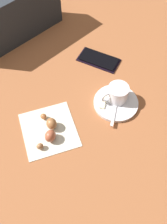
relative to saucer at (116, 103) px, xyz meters
The scene contains 9 objects.
ground_plane 0.13m from the saucer, 166.35° to the right, with size 1.80×1.80×0.00m, color #9A5833.
saucer is the anchor object (origin of this frame).
espresso_cup 0.04m from the saucer, 75.47° to the left, with size 0.09×0.07×0.05m.
teaspoon 0.01m from the saucer, 103.01° to the right, with size 0.05×0.13×0.01m.
sugar_packet 0.04m from the saucer, 167.41° to the left, with size 0.07×0.02×0.01m, color beige.
napkin 0.23m from the saucer, 160.48° to the right, with size 0.16×0.17×0.00m, color silver.
croissant 0.23m from the saucer, 157.64° to the right, with size 0.07×0.13×0.04m.
cell_phone 0.20m from the saucer, 99.01° to the left, with size 0.17×0.14×0.01m.
laptop_bag 0.50m from the saucer, 132.40° to the left, with size 0.38×0.09×0.18m, color #2A2F36.
Camera 1 is at (-0.02, -0.43, 0.68)m, focal length 40.20 mm.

